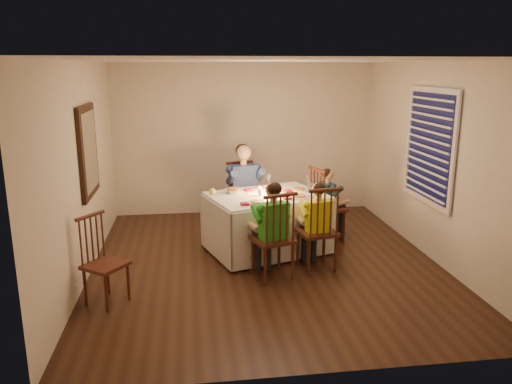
{
  "coord_description": "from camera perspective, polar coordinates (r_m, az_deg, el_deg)",
  "views": [
    {
      "loc": [
        -0.96,
        -6.12,
        2.52
      ],
      "look_at": [
        -0.11,
        0.15,
        0.94
      ],
      "focal_mm": 35.0,
      "sensor_mm": 36.0,
      "label": 1
    }
  ],
  "objects": [
    {
      "name": "orange_fruit",
      "position": [
        6.99,
        2.37,
        0.26
      ],
      "size": [
        0.08,
        0.08,
        0.08
      ],
      "primitive_type": "sphere",
      "color": "orange",
      "rests_on": "dining_table"
    },
    {
      "name": "window_blinds",
      "position": [
        7.05,
        19.13,
        4.96
      ],
      "size": [
        0.07,
        1.34,
        1.54
      ],
      "color": "black",
      "rests_on": "wall_right"
    },
    {
      "name": "child_green",
      "position": [
        6.26,
        1.86,
        -9.69
      ],
      "size": [
        0.54,
        0.51,
        1.21
      ],
      "primitive_type": null,
      "rotation": [
        0.0,
        0.0,
        3.45
      ],
      "color": "green",
      "rests_on": "ground"
    },
    {
      "name": "chair_near_right",
      "position": [
        6.56,
        6.86,
        -8.65
      ],
      "size": [
        0.52,
        0.5,
        1.11
      ],
      "primitive_type": null,
      "rotation": [
        0.0,
        0.0,
        3.31
      ],
      "color": "#36170E",
      "rests_on": "ground"
    },
    {
      "name": "squash",
      "position": [
        6.89,
        -5.0,
        0.05
      ],
      "size": [
        0.09,
        0.09,
        0.09
      ],
      "primitive_type": "sphere",
      "color": "#FFF543",
      "rests_on": "dining_table"
    },
    {
      "name": "dining_table",
      "position": [
        6.93,
        1.26,
        -2.18
      ],
      "size": [
        1.83,
        1.55,
        0.79
      ],
      "rotation": [
        0.0,
        0.0,
        0.31
      ],
      "color": "white",
      "rests_on": "ground"
    },
    {
      "name": "chair_adult",
      "position": [
        7.85,
        -1.35,
        -4.67
      ],
      "size": [
        0.54,
        0.53,
        1.11
      ],
      "primitive_type": null,
      "rotation": [
        0.0,
        0.0,
        0.23
      ],
      "color": "#36170E",
      "rests_on": "ground"
    },
    {
      "name": "ceiling",
      "position": [
        6.19,
        1.23,
        14.78
      ],
      "size": [
        5.0,
        5.0,
        0.0
      ],
      "primitive_type": "plane",
      "color": "white",
      "rests_on": "wall_back"
    },
    {
      "name": "setting_yellow",
      "position": [
        6.74,
        4.92,
        -0.57
      ],
      "size": [
        0.33,
        0.33,
        0.02
      ],
      "primitive_type": "cylinder",
      "rotation": [
        0.0,
        0.0,
        0.31
      ],
      "color": "white",
      "rests_on": "dining_table"
    },
    {
      "name": "wall_left",
      "position": [
        6.37,
        -19.27,
        2.21
      ],
      "size": [
        0.02,
        5.0,
        2.6
      ],
      "primitive_type": "cube",
      "color": "beige",
      "rests_on": "ground"
    },
    {
      "name": "chair_extra",
      "position": [
        5.88,
        -16.51,
        -11.98
      ],
      "size": [
        0.56,
        0.56,
        0.99
      ],
      "primitive_type": null,
      "rotation": [
        0.0,
        0.0,
        0.93
      ],
      "color": "#36170E",
      "rests_on": "ground"
    },
    {
      "name": "candle_left",
      "position": [
        6.81,
        0.46,
        -0.0
      ],
      "size": [
        0.06,
        0.06,
        0.1
      ],
      "primitive_type": "cylinder",
      "color": "white",
      "rests_on": "dining_table"
    },
    {
      "name": "chair_end",
      "position": [
        7.63,
        8.06,
        -5.39
      ],
      "size": [
        0.55,
        0.56,
        1.11
      ],
      "primitive_type": null,
      "rotation": [
        0.0,
        0.0,
        1.86
      ],
      "color": "#36170E",
      "rests_on": "ground"
    },
    {
      "name": "wall_back",
      "position": [
        8.76,
        -1.36,
        6.04
      ],
      "size": [
        4.5,
        0.02,
        2.6
      ],
      "primitive_type": "cube",
      "color": "beige",
      "rests_on": "ground"
    },
    {
      "name": "setting_green",
      "position": [
        6.43,
        0.17,
        -1.23
      ],
      "size": [
        0.33,
        0.33,
        0.02
      ],
      "primitive_type": "cylinder",
      "rotation": [
        0.0,
        0.0,
        0.31
      ],
      "color": "white",
      "rests_on": "dining_table"
    },
    {
      "name": "serving_bowl",
      "position": [
        6.96,
        -2.6,
        0.1
      ],
      "size": [
        0.27,
        0.27,
        0.06
      ],
      "primitive_type": "imported",
      "rotation": [
        0.0,
        0.0,
        0.22
      ],
      "color": "white",
      "rests_on": "dining_table"
    },
    {
      "name": "setting_teal",
      "position": [
        7.13,
        4.94,
        0.25
      ],
      "size": [
        0.33,
        0.33,
        0.02
      ],
      "primitive_type": "cylinder",
      "rotation": [
        0.0,
        0.0,
        0.31
      ],
      "color": "white",
      "rests_on": "dining_table"
    },
    {
      "name": "wall_mirror",
      "position": [
        6.62,
        -18.63,
        4.44
      ],
      "size": [
        0.06,
        0.95,
        1.15
      ],
      "color": "black",
      "rests_on": "wall_left"
    },
    {
      "name": "adult",
      "position": [
        7.85,
        -1.35,
        -4.67
      ],
      "size": [
        0.64,
        0.6,
        1.4
      ],
      "primitive_type": null,
      "rotation": [
        0.0,
        0.0,
        0.23
      ],
      "color": "navy",
      "rests_on": "ground"
    },
    {
      "name": "chair_near_left",
      "position": [
        6.26,
        1.86,
        -9.69
      ],
      "size": [
        0.57,
        0.55,
        1.11
      ],
      "primitive_type": null,
      "rotation": [
        0.0,
        0.0,
        3.45
      ],
      "color": "#36170E",
      "rests_on": "ground"
    },
    {
      "name": "wall_right",
      "position": [
        7.02,
        19.68,
        3.21
      ],
      "size": [
        0.02,
        5.0,
        2.6
      ],
      "primitive_type": "cube",
      "color": "beige",
      "rests_on": "ground"
    },
    {
      "name": "ground",
      "position": [
        6.69,
        1.12,
        -8.1
      ],
      "size": [
        5.0,
        5.0,
        0.0
      ],
      "primitive_type": "plane",
      "color": "black",
      "rests_on": "ground"
    },
    {
      "name": "child_yellow",
      "position": [
        6.56,
        6.86,
        -8.65
      ],
      "size": [
        0.45,
        0.42,
        1.14
      ],
      "primitive_type": null,
      "rotation": [
        0.0,
        0.0,
        3.31
      ],
      "color": "yellow",
      "rests_on": "ground"
    },
    {
      "name": "candle_right",
      "position": [
        6.9,
        1.9,
        0.17
      ],
      "size": [
        0.06,
        0.06,
        0.1
      ],
      "primitive_type": "cylinder",
      "color": "white",
      "rests_on": "dining_table"
    },
    {
      "name": "setting_adult",
      "position": [
        7.15,
        0.46,
        0.34
      ],
      "size": [
        0.33,
        0.33,
        0.02
      ],
      "primitive_type": "cylinder",
      "rotation": [
        0.0,
        0.0,
        0.31
      ],
      "color": "white",
      "rests_on": "dining_table"
    },
    {
      "name": "child_teal",
      "position": [
        7.63,
        8.06,
        -5.39
      ],
      "size": [
        0.43,
        0.45,
        1.09
      ],
      "primitive_type": null,
      "rotation": [
        0.0,
        0.0,
        1.86
      ],
      "color": "#1A3542",
      "rests_on": "ground"
    }
  ]
}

